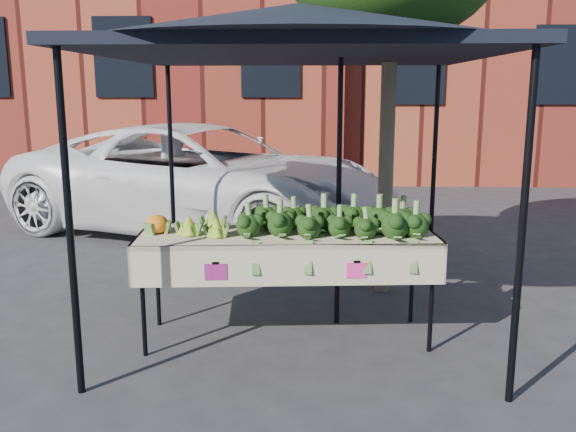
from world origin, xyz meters
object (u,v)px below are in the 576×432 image
(street_tree, at_px, (389,77))
(vehicle, at_px, (198,32))
(table, at_px, (287,286))
(canopy, at_px, (298,169))

(street_tree, bearing_deg, vehicle, 132.02)
(table, height_order, vehicle, vehicle)
(canopy, relative_size, vehicle, 0.56)
(canopy, distance_m, street_tree, 1.44)
(table, relative_size, vehicle, 0.43)
(table, xyz_separation_m, street_tree, (0.93, 1.28, 1.72))
(table, distance_m, vehicle, 4.75)
(vehicle, xyz_separation_m, street_tree, (2.33, -2.59, -0.66))
(table, relative_size, canopy, 0.78)
(vehicle, bearing_deg, street_tree, -116.69)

